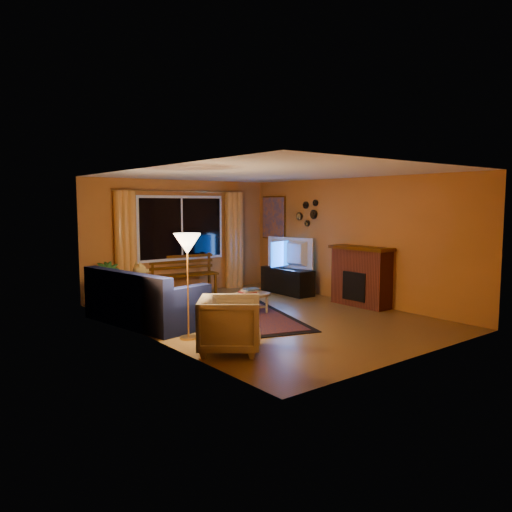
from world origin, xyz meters
TOP-DOWN VIEW (x-y plane):
  - floor at (0.00, 0.00)m, footprint 4.50×6.00m
  - ceiling at (0.00, 0.00)m, footprint 4.50×6.00m
  - wall_back at (0.00, 3.01)m, footprint 4.50×0.02m
  - wall_left at (-2.26, 0.00)m, footprint 0.02×6.00m
  - wall_right at (2.26, 0.00)m, footprint 0.02×6.00m
  - window at (0.00, 2.94)m, footprint 2.00×0.02m
  - curtain_rod at (0.00, 2.90)m, footprint 3.20×0.03m
  - curtain_left at (-1.35, 2.88)m, footprint 0.36×0.36m
  - curtain_right at (1.35, 2.88)m, footprint 0.36×0.36m
  - bench at (-0.07, 2.73)m, footprint 1.52×0.66m
  - potted_plant at (-1.85, 2.62)m, footprint 0.58×0.58m
  - sofa at (-1.88, 0.89)m, footprint 1.32×2.35m
  - dog at (-1.83, 1.39)m, footprint 0.44×0.50m
  - armchair at (-1.71, -1.32)m, footprint 1.08×1.09m
  - floor_lamp at (-1.82, -0.41)m, footprint 0.33×0.33m
  - rug at (-0.42, 0.16)m, footprint 2.43×3.07m
  - coffee_table at (-0.16, 0.40)m, footprint 1.11×1.11m
  - tv_console at (1.81, 1.49)m, footprint 0.48×1.35m
  - television at (1.81, 1.49)m, footprint 0.44×1.18m
  - fireplace at (2.05, -0.40)m, footprint 0.40×1.20m
  - mirror_cluster at (2.21, 1.30)m, footprint 0.06×0.60m
  - painting at (2.22, 2.45)m, footprint 0.04×0.76m

SIDE VIEW (x-z plane):
  - floor at x=0.00m, z-range -0.02..0.00m
  - rug at x=-0.42m, z-range 0.00..0.02m
  - coffee_table at x=-0.16m, z-range 0.00..0.36m
  - bench at x=-0.07m, z-range 0.00..0.44m
  - tv_console at x=1.81m, z-range 0.00..0.56m
  - armchair at x=-1.71m, z-range 0.00..0.82m
  - potted_plant at x=-1.85m, z-range 0.00..0.86m
  - sofa at x=-1.88m, z-range 0.00..0.90m
  - fireplace at x=2.05m, z-range 0.00..1.10m
  - dog at x=-1.83m, z-range 0.44..0.90m
  - floor_lamp at x=-1.82m, z-range 0.00..1.56m
  - television at x=1.81m, z-range 0.56..1.24m
  - curtain_left at x=-1.35m, z-range 0.00..2.24m
  - curtain_right at x=1.35m, z-range 0.00..2.24m
  - wall_back at x=0.00m, z-range 0.00..2.50m
  - wall_left at x=-2.26m, z-range 0.00..2.50m
  - wall_right at x=2.26m, z-range 0.00..2.50m
  - window at x=0.00m, z-range 0.80..2.10m
  - painting at x=2.22m, z-range 1.17..2.13m
  - mirror_cluster at x=2.21m, z-range 1.52..2.08m
  - curtain_rod at x=0.00m, z-range 2.23..2.27m
  - ceiling at x=0.00m, z-range 2.50..2.52m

